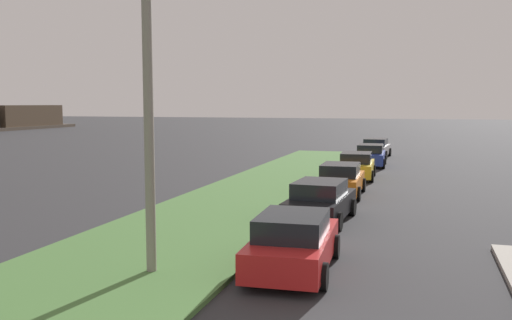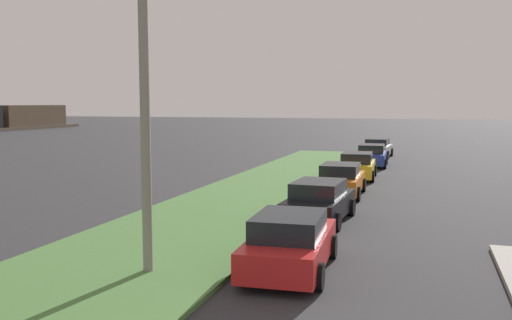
{
  "view_description": "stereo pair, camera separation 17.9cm",
  "coord_description": "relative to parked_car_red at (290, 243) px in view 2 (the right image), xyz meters",
  "views": [
    {
      "loc": [
        -6.89,
        -0.91,
        4.17
      ],
      "look_at": [
        17.62,
        6.47,
        1.56
      ],
      "focal_mm": 38.89,
      "sensor_mm": 36.0,
      "label": 1
    },
    {
      "loc": [
        -6.84,
        -1.08,
        4.17
      ],
      "look_at": [
        17.62,
        6.47,
        1.56
      ],
      "focal_mm": 38.89,
      "sensor_mm": 36.0,
      "label": 2
    }
  ],
  "objects": [
    {
      "name": "streetlight",
      "position": [
        -1.42,
        2.87,
        3.67
      ],
      "size": [
        0.7,
        2.87,
        7.5
      ],
      "color": "gray",
      "rests_on": "ground"
    },
    {
      "name": "parked_car_silver",
      "position": [
        30.57,
        0.42,
        0.0
      ],
      "size": [
        4.39,
        2.19,
        1.47
      ],
      "rotation": [
        0.0,
        0.0,
        -0.05
      ],
      "color": "#B2B5BA",
      "rests_on": "ground"
    },
    {
      "name": "parked_car_blue",
      "position": [
        24.25,
        0.28,
        0.0
      ],
      "size": [
        4.36,
        2.13,
        1.47
      ],
      "rotation": [
        0.0,
        0.0,
        0.03
      ],
      "color": "#23389E",
      "rests_on": "ground"
    },
    {
      "name": "parked_car_black",
      "position": [
        5.98,
        0.39,
        0.0
      ],
      "size": [
        4.38,
        2.18,
        1.47
      ],
      "rotation": [
        0.0,
        0.0,
        -0.05
      ],
      "color": "black",
      "rests_on": "ground"
    },
    {
      "name": "parked_car_yellow",
      "position": [
        17.75,
        0.47,
        0.0
      ],
      "size": [
        4.37,
        2.16,
        1.47
      ],
      "rotation": [
        0.0,
        0.0,
        0.04
      ],
      "color": "gold",
      "rests_on": "ground"
    },
    {
      "name": "parked_car_red",
      "position": [
        0.0,
        0.0,
        0.0
      ],
      "size": [
        4.38,
        2.18,
        1.47
      ],
      "rotation": [
        0.0,
        0.0,
        0.05
      ],
      "color": "red",
      "rests_on": "ground"
    },
    {
      "name": "grass_median",
      "position": [
        3.67,
        4.2,
        -0.66
      ],
      "size": [
        60.0,
        6.0,
        0.12
      ],
      "primitive_type": "cube",
      "color": "#477238",
      "rests_on": "ground"
    },
    {
      "name": "parked_car_orange",
      "position": [
        11.77,
        0.5,
        0.0
      ],
      "size": [
        4.34,
        2.09,
        1.47
      ],
      "rotation": [
        0.0,
        0.0,
        0.02
      ],
      "color": "orange",
      "rests_on": "ground"
    }
  ]
}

